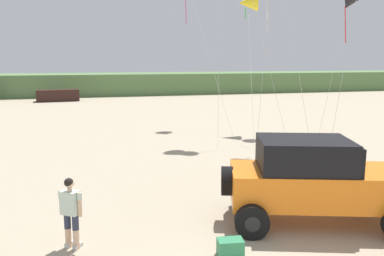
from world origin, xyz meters
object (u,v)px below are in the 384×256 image
object	(u,v)px
cooler_box	(230,248)
kite_purple_stunt	(349,1)
person_watching	(71,209)
kite_white_parafoil	(248,3)
jeep	(314,179)
distant_sedan	(58,95)

from	to	relation	value
cooler_box	kite_purple_stunt	size ratio (longest dim) A/B	0.07
person_watching	kite_white_parafoil	bearing A→B (deg)	54.37
jeep	distant_sedan	size ratio (longest dim) A/B	1.19
person_watching	cooler_box	bearing A→B (deg)	-20.37
jeep	cooler_box	world-z (taller)	jeep
jeep	kite_purple_stunt	bearing A→B (deg)	52.15
distant_sedan	kite_white_parafoil	size ratio (longest dim) A/B	0.51
cooler_box	person_watching	bearing A→B (deg)	165.97
jeep	kite_purple_stunt	world-z (taller)	kite_purple_stunt
person_watching	kite_purple_stunt	distance (m)	18.96
person_watching	jeep	bearing A→B (deg)	-0.84
cooler_box	jeep	bearing A→B (deg)	29.67
jeep	kite_white_parafoil	bearing A→B (deg)	75.20
person_watching	kite_white_parafoil	xyz separation A→B (m)	(9.68, 13.51, 6.61)
person_watching	distant_sedan	xyz separation A→B (m)	(-2.78, 34.15, -0.34)
cooler_box	kite_purple_stunt	xyz separation A→B (m)	(10.98, 11.82, 7.19)
jeep	kite_white_parafoil	distance (m)	15.43
jeep	distant_sedan	world-z (taller)	jeep
cooler_box	kite_white_parafoil	world-z (taller)	kite_white_parafoil
cooler_box	kite_white_parafoil	size ratio (longest dim) A/B	0.07
jeep	kite_white_parafoil	xyz separation A→B (m)	(3.59, 13.60, 6.35)
person_watching	cooler_box	size ratio (longest dim) A/B	2.98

